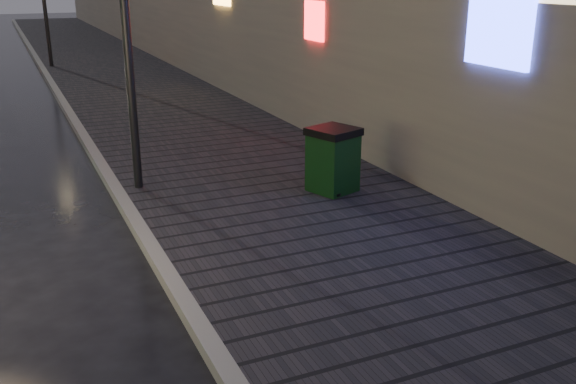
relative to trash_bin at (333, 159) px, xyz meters
name	(u,v)px	position (x,y,z in m)	size (l,w,h in m)	color
sidewalk	(111,68)	(-0.82, 16.50, -0.61)	(4.60, 58.00, 0.15)	black
curb	(44,72)	(-3.22, 16.50, -0.61)	(0.20, 58.00, 0.15)	slate
trash_bin	(333,159)	(0.00, 0.00, 0.00)	(0.88, 0.88, 1.06)	black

